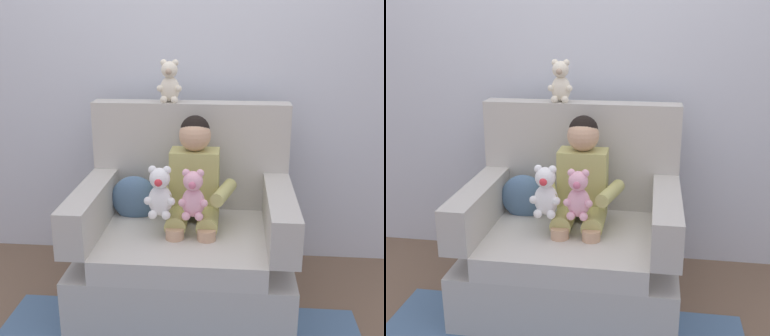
{
  "view_description": "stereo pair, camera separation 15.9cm",
  "coord_description": "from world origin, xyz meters",
  "views": [
    {
      "loc": [
        0.25,
        -2.39,
        1.5
      ],
      "look_at": [
        0.04,
        -0.05,
        0.78
      ],
      "focal_mm": 46.08,
      "sensor_mm": 36.0,
      "label": 1
    },
    {
      "loc": [
        0.4,
        -2.37,
        1.5
      ],
      "look_at": [
        0.04,
        -0.05,
        0.78
      ],
      "focal_mm": 46.08,
      "sensor_mm": 36.0,
      "label": 2
    }
  ],
  "objects": [
    {
      "name": "ground_plane",
      "position": [
        0.0,
        0.0,
        0.0
      ],
      "size": [
        8.0,
        8.0,
        0.0
      ],
      "primitive_type": "plane",
      "color": "brown"
    },
    {
      "name": "back_wall",
      "position": [
        0.0,
        0.64,
        1.3
      ],
      "size": [
        6.0,
        0.1,
        2.6
      ],
      "primitive_type": "cube",
      "color": "silver",
      "rests_on": "ground"
    },
    {
      "name": "armchair",
      "position": [
        0.0,
        0.05,
        0.33
      ],
      "size": [
        1.12,
        0.85,
        1.04
      ],
      "color": "#BCB7AD",
      "rests_on": "ground"
    },
    {
      "name": "seated_child",
      "position": [
        0.04,
        0.06,
        0.64
      ],
      "size": [
        0.45,
        0.39,
        0.82
      ],
      "rotation": [
        0.0,
        0.0,
        -0.13
      ],
      "color": "tan",
      "rests_on": "armchair"
    },
    {
      "name": "plush_white",
      "position": [
        -0.11,
        -0.11,
        0.66
      ],
      "size": [
        0.16,
        0.13,
        0.27
      ],
      "rotation": [
        0.0,
        0.0,
        -0.15
      ],
      "color": "white",
      "rests_on": "armchair"
    },
    {
      "name": "plush_pink",
      "position": [
        0.05,
        -0.11,
        0.66
      ],
      "size": [
        0.15,
        0.12,
        0.25
      ],
      "rotation": [
        0.0,
        0.0,
        -0.38
      ],
      "color": "#EAA8BC",
      "rests_on": "armchair"
    },
    {
      "name": "plush_cream_on_backrest",
      "position": [
        -0.12,
        0.35,
        1.15
      ],
      "size": [
        0.14,
        0.11,
        0.24
      ],
      "rotation": [
        0.0,
        0.0,
        -0.05
      ],
      "color": "silver",
      "rests_on": "armchair"
    },
    {
      "name": "throw_pillow",
      "position": [
        -0.3,
        0.16,
        0.53
      ],
      "size": [
        0.26,
        0.13,
        0.26
      ],
      "primitive_type": "ellipsoid",
      "rotation": [
        0.0,
        0.0,
        0.04
      ],
      "color": "slate",
      "rests_on": "armchair"
    }
  ]
}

